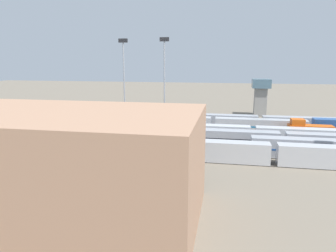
# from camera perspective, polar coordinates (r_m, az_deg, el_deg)

# --- Properties ---
(ground_plane) EXTENTS (400.00, 400.00, 0.00)m
(ground_plane) POSITION_cam_1_polar(r_m,az_deg,el_deg) (78.08, 1.18, -2.00)
(ground_plane) COLOR #756B5B
(track_bed_0) EXTENTS (140.00, 2.80, 0.12)m
(track_bed_0) POSITION_cam_1_polar(r_m,az_deg,el_deg) (94.96, 2.96, 0.50)
(track_bed_0) COLOR #4C443D
(track_bed_0) RESTS_ON ground_plane
(track_bed_1) EXTENTS (140.00, 2.80, 0.12)m
(track_bed_1) POSITION_cam_1_polar(r_m,az_deg,el_deg) (90.11, 2.52, -0.11)
(track_bed_1) COLOR #3D3833
(track_bed_1) RESTS_ON ground_plane
(track_bed_2) EXTENTS (140.00, 2.80, 0.12)m
(track_bed_2) POSITION_cam_1_polar(r_m,az_deg,el_deg) (85.28, 2.03, -0.79)
(track_bed_2) COLOR #4C443D
(track_bed_2) RESTS_ON ground_plane
(track_bed_3) EXTENTS (140.00, 2.80, 0.12)m
(track_bed_3) POSITION_cam_1_polar(r_m,az_deg,el_deg) (80.46, 1.48, -1.55)
(track_bed_3) COLOR #3D3833
(track_bed_3) RESTS_ON ground_plane
(track_bed_4) EXTENTS (140.00, 2.80, 0.12)m
(track_bed_4) POSITION_cam_1_polar(r_m,az_deg,el_deg) (75.68, 0.86, -2.40)
(track_bed_4) COLOR #3D3833
(track_bed_4) RESTS_ON ground_plane
(track_bed_5) EXTENTS (140.00, 2.80, 0.12)m
(track_bed_5) POSITION_cam_1_polar(r_m,az_deg,el_deg) (70.92, 0.16, -3.37)
(track_bed_5) COLOR #4C443D
(track_bed_5) RESTS_ON ground_plane
(track_bed_6) EXTENTS (140.00, 2.80, 0.12)m
(track_bed_6) POSITION_cam_1_polar(r_m,az_deg,el_deg) (66.19, -0.64, -4.48)
(track_bed_6) COLOR #3D3833
(track_bed_6) RESTS_ON ground_plane
(track_bed_7) EXTENTS (140.00, 2.80, 0.12)m
(track_bed_7) POSITION_cam_1_polar(r_m,az_deg,el_deg) (61.51, -1.57, -5.76)
(track_bed_7) COLOR #3D3833
(track_bed_7) RESTS_ON ground_plane
(train_on_track_2) EXTENTS (114.80, 3.06, 4.40)m
(train_on_track_2) POSITION_cam_1_polar(r_m,az_deg,el_deg) (85.78, -1.36, 0.66)
(train_on_track_2) COLOR #285193
(train_on_track_2) RESTS_ON ground_plane
(train_on_track_1) EXTENTS (139.00, 3.00, 4.40)m
(train_on_track_1) POSITION_cam_1_polar(r_m,az_deg,el_deg) (90.36, 0.05, 1.23)
(train_on_track_1) COLOR #1E6B9E
(train_on_track_1) RESTS_ON ground_plane
(train_on_track_4) EXTENTS (71.40, 3.00, 3.80)m
(train_on_track_4) POSITION_cam_1_polar(r_m,az_deg,el_deg) (74.40, 5.85, -1.16)
(train_on_track_4) COLOR silver
(train_on_track_4) RESTS_ON ground_plane
(train_on_track_7) EXTENTS (139.00, 3.00, 4.40)m
(train_on_track_7) POSITION_cam_1_polar(r_m,az_deg,el_deg) (61.97, -5.48, -3.74)
(train_on_track_7) COLOR #1E6B9E
(train_on_track_7) RESTS_ON ground_plane
(train_on_track_3) EXTENTS (10.00, 3.00, 5.00)m
(train_on_track_3) POSITION_cam_1_polar(r_m,az_deg,el_deg) (81.30, 24.25, -0.94)
(train_on_track_3) COLOR #D85914
(train_on_track_3) RESTS_ON ground_plane
(train_on_track_5) EXTENTS (95.60, 3.06, 3.80)m
(train_on_track_5) POSITION_cam_1_polar(r_m,az_deg,el_deg) (70.41, 0.29, -1.86)
(train_on_track_5) COLOR #A8AAB2
(train_on_track_5) RESTS_ON ground_plane
(light_mast_0) EXTENTS (2.80, 0.70, 25.32)m
(light_mast_0) POSITION_cam_1_polar(r_m,az_deg,el_deg) (100.89, -8.05, 10.36)
(light_mast_0) COLOR #9EA0A5
(light_mast_0) RESTS_ON ground_plane
(light_mast_2) EXTENTS (2.80, 0.70, 25.53)m
(light_mast_2) POSITION_cam_1_polar(r_m,az_deg,el_deg) (97.29, -0.65, 10.49)
(light_mast_2) COLOR #9EA0A5
(light_mast_2) RESTS_ON ground_plane
(control_tower) EXTENTS (6.00, 6.00, 12.64)m
(control_tower) POSITION_cam_1_polar(r_m,az_deg,el_deg) (111.23, 16.49, 5.52)
(control_tower) COLOR gray
(control_tower) RESTS_ON ground_plane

